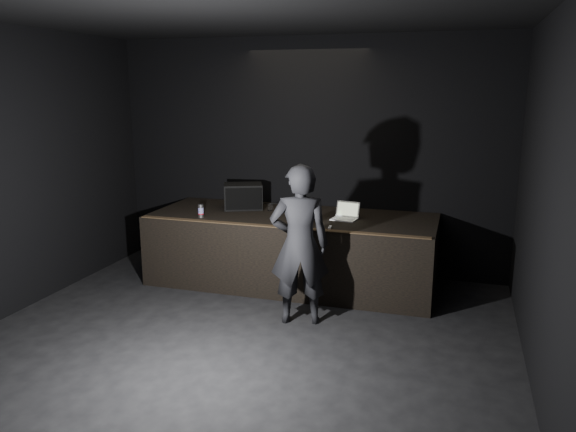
% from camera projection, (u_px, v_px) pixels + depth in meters
% --- Properties ---
extents(ground, '(7.00, 7.00, 0.00)m').
position_uv_depth(ground, '(213.00, 371.00, 5.60)').
color(ground, black).
rests_on(ground, ground).
extents(room_walls, '(6.10, 7.10, 3.52)m').
position_uv_depth(room_walls, '(206.00, 170.00, 5.15)').
color(room_walls, black).
rests_on(room_walls, ground).
extents(stage_riser, '(4.00, 1.50, 1.00)m').
position_uv_depth(stage_riser, '(292.00, 249.00, 8.03)').
color(stage_riser, black).
rests_on(stage_riser, ground).
extents(riser_lip, '(3.92, 0.10, 0.01)m').
position_uv_depth(riser_lip, '(276.00, 226.00, 7.26)').
color(riser_lip, brown).
rests_on(riser_lip, stage_riser).
extents(stage_monitor, '(0.67, 0.59, 0.37)m').
position_uv_depth(stage_monitor, '(243.00, 196.00, 8.31)').
color(stage_monitor, black).
rests_on(stage_monitor, stage_riser).
extents(cable, '(0.83, 0.19, 0.02)m').
position_uv_depth(cable, '(254.00, 203.00, 8.68)').
color(cable, black).
rests_on(cable, stage_riser).
extents(laptop, '(0.37, 0.34, 0.23)m').
position_uv_depth(laptop, '(346.00, 215.00, 7.68)').
color(laptop, white).
rests_on(laptop, stage_riser).
extents(beer_can, '(0.08, 0.08, 0.18)m').
position_uv_depth(beer_can, '(201.00, 211.00, 7.77)').
color(beer_can, silver).
rests_on(beer_can, stage_riser).
extents(plastic_cup, '(0.08, 0.08, 0.10)m').
position_uv_depth(plastic_cup, '(270.00, 207.00, 8.20)').
color(plastic_cup, white).
rests_on(plastic_cup, stage_riser).
extents(wii_remote, '(0.05, 0.15, 0.03)m').
position_uv_depth(wii_remote, '(330.00, 228.00, 7.17)').
color(wii_remote, silver).
rests_on(wii_remote, stage_riser).
extents(person, '(0.80, 0.64, 1.92)m').
position_uv_depth(person, '(300.00, 245.00, 6.58)').
color(person, black).
rests_on(person, ground).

